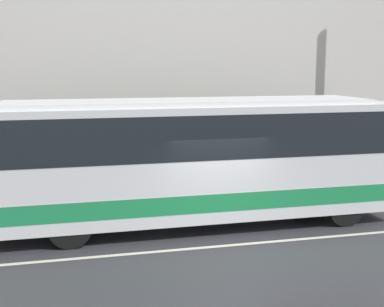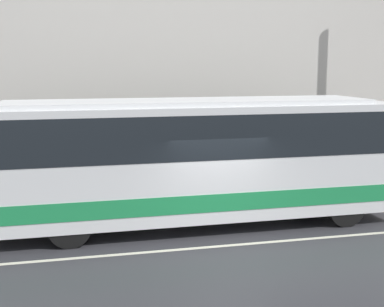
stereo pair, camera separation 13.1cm
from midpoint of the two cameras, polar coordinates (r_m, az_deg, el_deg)
The scene contains 6 objects.
ground_plane at distance 13.00m, azimuth 3.97°, elevation -9.79°, with size 60.00×60.00×0.00m, color #333338.
sidewalk at distance 17.82m, azimuth -1.13°, elevation -4.17°, with size 60.00×2.44×0.17m.
building_facade at distance 18.65m, azimuth -2.11°, elevation 10.26°, with size 60.00×0.35×9.43m.
lane_stripe at distance 13.00m, azimuth 3.97°, elevation -9.78°, with size 54.00×0.14×0.01m.
transit_bus at distance 14.20m, azimuth 0.09°, elevation -0.19°, with size 11.22×2.59×3.38m.
pedestrian_waiting at distance 18.23m, azimuth 3.62°, elevation -0.96°, with size 0.36×0.36×1.76m.
Camera 2 is at (-3.71, -11.70, 4.28)m, focal length 50.00 mm.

